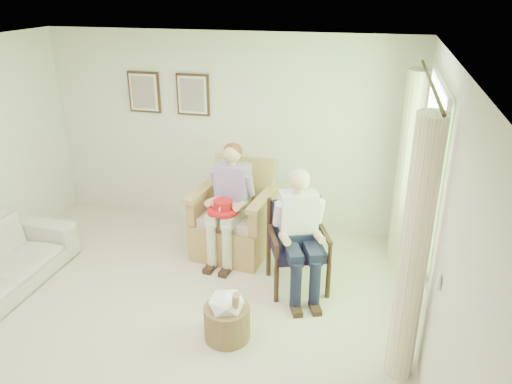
{
  "coord_description": "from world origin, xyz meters",
  "views": [
    {
      "loc": [
        1.95,
        -3.44,
        3.16
      ],
      "look_at": [
        0.74,
        1.39,
        1.05
      ],
      "focal_mm": 35.0,
      "sensor_mm": 36.0,
      "label": 1
    }
  ],
  "objects_px": {
    "person_wicker": "(230,195)",
    "hatbox": "(227,315)",
    "wicker_armchair": "(235,224)",
    "wood_armchair": "(299,241)",
    "person_dark": "(298,225)",
    "red_hat": "(223,208)"
  },
  "relations": [
    {
      "from": "hatbox",
      "to": "red_hat",
      "type": "bearing_deg",
      "value": 108.56
    },
    {
      "from": "wicker_armchair",
      "to": "hatbox",
      "type": "height_order",
      "value": "wicker_armchair"
    },
    {
      "from": "wicker_armchair",
      "to": "wood_armchair",
      "type": "distance_m",
      "value": 1.05
    },
    {
      "from": "person_dark",
      "to": "hatbox",
      "type": "xyz_separation_m",
      "value": [
        -0.5,
        -0.96,
        -0.54
      ]
    },
    {
      "from": "person_dark",
      "to": "person_wicker",
      "type": "bearing_deg",
      "value": 127.81
    },
    {
      "from": "wood_armchair",
      "to": "hatbox",
      "type": "relative_size",
      "value": 1.47
    },
    {
      "from": "wood_armchair",
      "to": "red_hat",
      "type": "distance_m",
      "value": 0.97
    },
    {
      "from": "wicker_armchair",
      "to": "person_dark",
      "type": "xyz_separation_m",
      "value": [
        0.9,
        -0.68,
        0.43
      ]
    },
    {
      "from": "person_wicker",
      "to": "person_dark",
      "type": "xyz_separation_m",
      "value": [
        0.9,
        -0.53,
        -0.04
      ]
    },
    {
      "from": "person_wicker",
      "to": "person_dark",
      "type": "bearing_deg",
      "value": -23.93
    },
    {
      "from": "wood_armchair",
      "to": "red_hat",
      "type": "relative_size",
      "value": 2.52
    },
    {
      "from": "wood_armchair",
      "to": "person_dark",
      "type": "height_order",
      "value": "person_dark"
    },
    {
      "from": "wood_armchair",
      "to": "red_hat",
      "type": "xyz_separation_m",
      "value": [
        -0.93,
        0.17,
        0.23
      ]
    },
    {
      "from": "wood_armchair",
      "to": "red_hat",
      "type": "height_order",
      "value": "wood_armchair"
    },
    {
      "from": "person_wicker",
      "to": "hatbox",
      "type": "height_order",
      "value": "person_wicker"
    },
    {
      "from": "hatbox",
      "to": "wicker_armchair",
      "type": "bearing_deg",
      "value": 103.82
    },
    {
      "from": "wood_armchair",
      "to": "hatbox",
      "type": "distance_m",
      "value": 1.25
    },
    {
      "from": "wicker_armchair",
      "to": "red_hat",
      "type": "xyz_separation_m",
      "value": [
        -0.03,
        -0.35,
        0.38
      ]
    },
    {
      "from": "person_dark",
      "to": "hatbox",
      "type": "bearing_deg",
      "value": -139.02
    },
    {
      "from": "person_dark",
      "to": "hatbox",
      "type": "relative_size",
      "value": 2.1
    },
    {
      "from": "wicker_armchair",
      "to": "person_dark",
      "type": "bearing_deg",
      "value": -30.55
    },
    {
      "from": "person_wicker",
      "to": "hatbox",
      "type": "bearing_deg",
      "value": -68.28
    }
  ]
}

